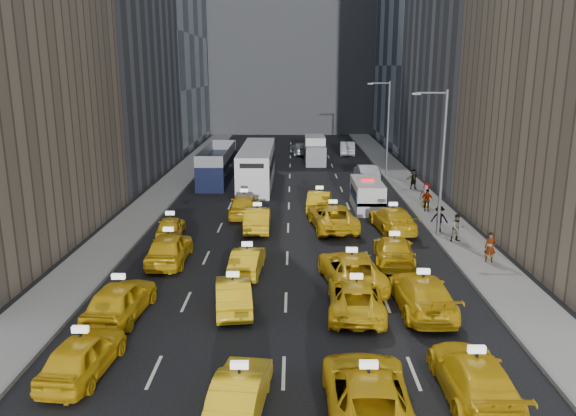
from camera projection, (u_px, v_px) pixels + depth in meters
name	position (u px, v px, depth m)	size (l,w,h in m)	color
ground	(285.00, 322.00, 23.29)	(160.00, 160.00, 0.00)	black
sidewalk_west	(166.00, 191.00, 47.60)	(3.00, 90.00, 0.15)	gray
sidewalk_east	(413.00, 191.00, 47.42)	(3.00, 90.00, 0.15)	gray
curb_west	(183.00, 190.00, 47.58)	(0.15, 90.00, 0.18)	slate
curb_east	(396.00, 191.00, 47.43)	(0.15, 90.00, 0.18)	slate
building_backdrop	(291.00, 3.00, 88.21)	(30.00, 12.00, 40.00)	slate
streetlight_near	(441.00, 159.00, 33.64)	(2.15, 0.22, 9.00)	#595B60
streetlight_far	(387.00, 125.00, 53.03)	(2.15, 0.22, 9.00)	#595B60
taxi_0	(83.00, 355.00, 19.14)	(1.73, 4.29, 1.46)	gold
taxi_1	(240.00, 392.00, 17.06)	(1.44, 4.13, 1.36)	gold
taxi_2	(368.00, 394.00, 16.76)	(2.56, 5.55, 1.54)	gold
taxi_3	(474.00, 377.00, 17.76)	(2.07, 5.10, 1.48)	gold
taxi_4	(120.00, 300.00, 23.49)	(1.91, 4.76, 1.62)	gold
taxi_5	(233.00, 294.00, 24.34)	(1.48, 4.25, 1.40)	gold
taxi_6	(356.00, 296.00, 24.07)	(2.34, 5.07, 1.41)	gold
taxi_7	(422.00, 293.00, 24.19)	(2.21, 5.44, 1.58)	gold
taxi_8	(169.00, 248.00, 30.11)	(1.97, 4.89, 1.66)	gold
taxi_9	(247.00, 261.00, 28.64)	(1.42, 4.06, 1.34)	gold
taxi_10	(351.00, 269.00, 27.09)	(2.57, 5.58, 1.55)	gold
taxi_11	(394.00, 250.00, 30.02)	(2.05, 5.04, 1.46)	gold
taxi_12	(171.00, 227.00, 34.66)	(1.58, 3.91, 1.33)	gold
taxi_13	(257.00, 219.00, 36.20)	(1.60, 4.58, 1.51)	gold
taxi_14	(333.00, 217.00, 36.53)	(2.65, 5.75, 1.60)	gold
taxi_15	(393.00, 219.00, 36.07)	(2.17, 5.33, 1.55)	gold
taxi_16	(244.00, 205.00, 39.49)	(1.96, 4.88, 1.66)	gold
taxi_17	(319.00, 201.00, 41.13)	(1.59, 4.57, 1.51)	gold
nypd_van	(367.00, 195.00, 41.59)	(2.34, 5.41, 2.28)	silver
double_decker	(217.00, 165.00, 51.63)	(3.08, 10.76, 3.09)	black
city_bus	(257.00, 166.00, 50.29)	(3.93, 13.27, 3.38)	white
box_truck	(315.00, 150.00, 61.52)	(2.36, 6.34, 2.87)	silver
misc_car_0	(367.00, 173.00, 51.32)	(1.75, 5.01, 1.65)	#A7A8AF
misc_car_1	(229.00, 154.00, 63.53)	(2.20, 4.76, 1.32)	black
misc_car_2	(300.00, 149.00, 67.47)	(2.04, 5.02, 1.46)	gray
misc_car_3	(264.00, 150.00, 65.78)	(1.96, 4.87, 1.66)	black
misc_car_4	(347.00, 148.00, 67.43)	(1.71, 4.91, 1.62)	#999DA0
pedestrian_0	(490.00, 248.00, 29.76)	(0.59, 0.39, 1.63)	gray
pedestrian_1	(457.00, 228.00, 33.30)	(0.81, 0.45, 1.68)	gray
pedestrian_2	(439.00, 219.00, 35.36)	(1.07, 0.44, 1.65)	gray
pedestrian_3	(427.00, 200.00, 40.43)	(0.94, 0.43, 1.60)	gray
pedestrian_4	(426.00, 195.00, 41.54)	(0.89, 0.48, 1.82)	gray
pedestrian_5	(414.00, 179.00, 47.80)	(1.54, 0.44, 1.66)	gray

